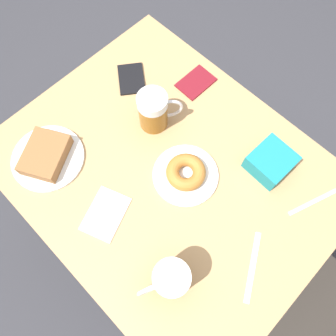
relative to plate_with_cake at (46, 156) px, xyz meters
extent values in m
plane|color=#333338|center=(-0.24, 0.30, -0.74)|extent=(8.00, 8.00, 0.00)
cube|color=tan|center=(-0.24, 0.30, -0.04)|extent=(0.81, 1.02, 0.03)
cylinder|color=black|center=(-0.60, -0.17, -0.40)|extent=(0.04, 0.04, 0.69)
cylinder|color=black|center=(0.13, -0.17, -0.40)|extent=(0.04, 0.04, 0.69)
cylinder|color=black|center=(-0.60, 0.77, -0.40)|extent=(0.04, 0.04, 0.69)
cylinder|color=#2D2823|center=(-0.47, 0.87, -0.53)|extent=(0.03, 0.03, 0.43)
cylinder|color=#2D2823|center=(-0.12, 0.87, -0.53)|extent=(0.03, 0.03, 0.43)
cylinder|color=white|center=(0.00, 0.00, -0.02)|extent=(0.23, 0.23, 0.01)
cube|color=brown|center=(0.00, 0.00, 0.01)|extent=(0.19, 0.18, 0.04)
cylinder|color=white|center=(-0.26, 0.35, -0.02)|extent=(0.20, 0.20, 0.01)
torus|color=#B2702D|center=(-0.26, 0.35, 0.01)|extent=(0.12, 0.12, 0.04)
cylinder|color=#8C5619|center=(-0.01, 0.53, 0.03)|extent=(0.09, 0.09, 0.11)
cylinder|color=white|center=(-0.01, 0.53, 0.10)|extent=(0.09, 0.09, 0.03)
torus|color=silver|center=(0.03, 0.51, 0.05)|extent=(0.09, 0.04, 0.09)
cylinder|color=#8C5619|center=(-0.33, 0.14, 0.03)|extent=(0.09, 0.09, 0.11)
cylinder|color=white|center=(-0.33, 0.14, 0.10)|extent=(0.09, 0.09, 0.03)
torus|color=silver|center=(-0.37, 0.17, 0.05)|extent=(0.08, 0.06, 0.09)
cube|color=white|center=(-0.01, 0.26, -0.02)|extent=(0.17, 0.15, 0.00)
cube|color=silver|center=(-0.47, 0.68, -0.02)|extent=(0.16, 0.07, 0.00)
cube|color=silver|center=(-0.20, 0.67, -0.02)|extent=(0.18, 0.11, 0.00)
cube|color=maroon|center=(-0.54, 0.14, -0.02)|extent=(0.13, 0.09, 0.01)
cube|color=black|center=(-0.39, -0.04, -0.02)|extent=(0.15, 0.15, 0.01)
cube|color=teal|center=(-0.47, 0.51, 0.01)|extent=(0.13, 0.12, 0.06)
camera|label=1|loc=(0.03, 0.56, 0.93)|focal=35.00mm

